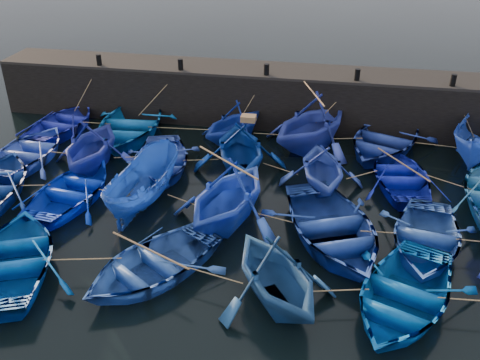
# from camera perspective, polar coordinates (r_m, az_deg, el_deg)

# --- Properties ---
(ground) EXTENTS (120.00, 120.00, 0.00)m
(ground) POSITION_cam_1_polar(r_m,az_deg,el_deg) (17.24, -1.99, -7.14)
(ground) COLOR black
(ground) RESTS_ON ground
(quay_wall) EXTENTS (26.00, 2.50, 2.50)m
(quay_wall) POSITION_cam_1_polar(r_m,az_deg,el_deg) (25.84, 3.04, 8.85)
(quay_wall) COLOR black
(quay_wall) RESTS_ON ground
(quay_top) EXTENTS (26.00, 2.50, 0.12)m
(quay_top) POSITION_cam_1_polar(r_m,az_deg,el_deg) (25.41, 3.12, 11.63)
(quay_top) COLOR black
(quay_top) RESTS_ON quay_wall
(bollard_0) EXTENTS (0.24, 0.24, 0.50)m
(bollard_0) POSITION_cam_1_polar(r_m,az_deg,el_deg) (26.71, -14.81, 12.29)
(bollard_0) COLOR black
(bollard_0) RESTS_ON quay_top
(bollard_1) EXTENTS (0.24, 0.24, 0.50)m
(bollard_1) POSITION_cam_1_polar(r_m,az_deg,el_deg) (25.30, -6.36, 12.15)
(bollard_1) COLOR black
(bollard_1) RESTS_ON quay_top
(bollard_2) EXTENTS (0.24, 0.24, 0.50)m
(bollard_2) POSITION_cam_1_polar(r_m,az_deg,el_deg) (24.47, 2.84, 11.70)
(bollard_2) COLOR black
(bollard_2) RESTS_ON quay_top
(bollard_3) EXTENTS (0.24, 0.24, 0.50)m
(bollard_3) POSITION_cam_1_polar(r_m,az_deg,el_deg) (24.28, 12.40, 10.92)
(bollard_3) COLOR black
(bollard_3) RESTS_ON quay_top
(bollard_4) EXTENTS (0.24, 0.24, 0.50)m
(bollard_4) POSITION_cam_1_polar(r_m,az_deg,el_deg) (24.74, 21.79, 9.86)
(bollard_4) COLOR black
(bollard_4) RESTS_ON quay_top
(boat_0) EXTENTS (3.78, 4.86, 0.93)m
(boat_0) POSITION_cam_1_polar(r_m,az_deg,el_deg) (26.25, -18.33, 5.87)
(boat_0) COLOR #19219E
(boat_0) RESTS_ON ground
(boat_1) EXTENTS (4.59, 6.06, 1.19)m
(boat_1) POSITION_cam_1_polar(r_m,az_deg,el_deg) (24.87, -11.74, 5.81)
(boat_1) COLOR #0A5496
(boat_1) RESTS_ON ground
(boat_2) EXTENTS (4.54, 4.73, 1.92)m
(boat_2) POSITION_cam_1_polar(r_m,az_deg,el_deg) (23.59, -0.68, 6.10)
(boat_2) COLOR #17339F
(boat_2) RESTS_ON ground
(boat_3) EXTENTS (6.05, 6.25, 2.52)m
(boat_3) POSITION_cam_1_polar(r_m,az_deg,el_deg) (23.13, 7.66, 6.15)
(boat_3) COLOR #2939A2
(boat_3) RESTS_ON ground
(boat_4) EXTENTS (5.54, 6.40, 1.11)m
(boat_4) POSITION_cam_1_polar(r_m,az_deg,el_deg) (23.77, 15.10, 4.18)
(boat_4) COLOR navy
(boat_4) RESTS_ON ground
(boat_6) EXTENTS (3.57, 4.82, 0.96)m
(boat_6) POSITION_cam_1_polar(r_m,az_deg,el_deg) (23.78, -21.62, 2.87)
(boat_6) COLOR blue
(boat_6) RESTS_ON ground
(boat_7) EXTENTS (3.67, 4.21, 2.16)m
(boat_7) POSITION_cam_1_polar(r_m,az_deg,el_deg) (22.16, -15.60, 3.72)
(boat_7) COLOR navy
(boat_7) RESTS_ON ground
(boat_8) EXTENTS (4.32, 5.17, 0.92)m
(boat_8) POSITION_cam_1_polar(r_m,az_deg,el_deg) (21.63, -8.36, 2.07)
(boat_8) COLOR #304BBA
(boat_8) RESTS_ON ground
(boat_9) EXTENTS (4.83, 5.24, 2.29)m
(boat_9) POSITION_cam_1_polar(r_m,az_deg,el_deg) (20.89, 0.07, 3.47)
(boat_9) COLOR navy
(boat_9) RESTS_ON ground
(boat_10) EXTENTS (3.81, 4.22, 1.95)m
(boat_10) POSITION_cam_1_polar(r_m,az_deg,el_deg) (20.06, 8.82, 1.41)
(boat_10) COLOR #2F49B8
(boat_10) RESTS_ON ground
(boat_11) EXTENTS (3.67, 4.72, 0.90)m
(boat_11) POSITION_cam_1_polar(r_m,az_deg,el_deg) (21.26, 16.80, 0.50)
(boat_11) COLOR #0D19A4
(boat_11) RESTS_ON ground
(boat_14) EXTENTS (3.74, 4.85, 0.93)m
(boat_14) POSITION_cam_1_polar(r_m,az_deg,el_deg) (20.30, -17.34, -0.96)
(boat_14) COLOR #0629D0
(boat_14) RESTS_ON ground
(boat_15) EXTENTS (2.26, 4.61, 1.71)m
(boat_15) POSITION_cam_1_polar(r_m,az_deg,el_deg) (19.19, -10.33, -0.50)
(boat_15) COLOR #1C45A5
(boat_15) RESTS_ON ground
(boat_16) EXTENTS (4.94, 5.36, 2.34)m
(boat_16) POSITION_cam_1_polar(r_m,az_deg,el_deg) (17.70, -1.30, -1.54)
(boat_16) COLOR blue
(boat_16) RESTS_ON ground
(boat_17) EXTENTS (5.68, 6.49, 1.12)m
(boat_17) POSITION_cam_1_polar(r_m,az_deg,el_deg) (17.37, 9.78, -5.04)
(boat_17) COLOR navy
(boat_17) RESTS_ON ground
(boat_18) EXTENTS (3.85, 4.89, 0.92)m
(boat_18) POSITION_cam_1_polar(r_m,az_deg,el_deg) (17.79, 19.18, -5.91)
(boat_18) COLOR #2C53A9
(boat_18) RESTS_ON ground
(boat_21) EXTENTS (5.09, 5.86, 1.02)m
(boat_21) POSITION_cam_1_polar(r_m,az_deg,el_deg) (17.27, -22.88, -7.65)
(boat_21) COLOR #01418F
(boat_21) RESTS_ON ground
(boat_22) EXTENTS (5.23, 5.58, 0.94)m
(boat_22) POSITION_cam_1_polar(r_m,az_deg,el_deg) (15.98, -9.48, -8.82)
(boat_22) COLOR #29519F
(boat_22) RESTS_ON ground
(boat_23) EXTENTS (5.03, 5.17, 2.07)m
(boat_23) POSITION_cam_1_polar(r_m,az_deg,el_deg) (14.57, 3.86, -9.92)
(boat_23) COLOR navy
(boat_23) RESTS_ON ground
(boat_24) EXTENTS (4.93, 5.72, 1.00)m
(boat_24) POSITION_cam_1_polar(r_m,az_deg,el_deg) (15.34, 16.97, -11.63)
(boat_24) COLOR #034D97
(boat_24) RESTS_ON ground
(wooden_crate) EXTENTS (0.56, 0.42, 0.23)m
(wooden_crate) POSITION_cam_1_polar(r_m,az_deg,el_deg) (20.33, 0.91, 6.59)
(wooden_crate) COLOR brown
(wooden_crate) RESTS_ON boat_9
(mooring_ropes) EXTENTS (18.42, 11.88, 2.10)m
(mooring_ropes) POSITION_cam_1_polar(r_m,az_deg,el_deg) (20.90, 1.60, 2.64)
(mooring_ropes) COLOR tan
(mooring_ropes) RESTS_ON ground
(loose_oars) EXTENTS (9.84, 11.68, 1.68)m
(loose_oars) POSITION_cam_1_polar(r_m,az_deg,el_deg) (18.75, 4.75, 2.12)
(loose_oars) COLOR #99724C
(loose_oars) RESTS_ON ground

